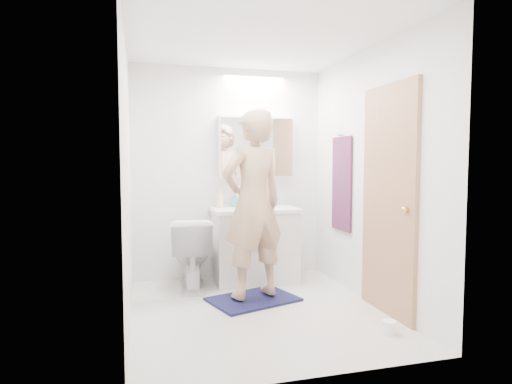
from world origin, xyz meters
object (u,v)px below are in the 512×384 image
object	(u,v)px
toilet	(191,253)
person	(253,204)
toilet_paper_roll	(389,327)
soap_bottle_a	(220,198)
vanity_cabinet	(255,246)
soap_bottle_b	(235,200)
medicine_cabinet	(256,147)
toothbrush_cup	(273,202)

from	to	relation	value
toilet	person	size ratio (longest dim) A/B	0.43
toilet_paper_roll	soap_bottle_a	bearing A→B (deg)	117.57
vanity_cabinet	soap_bottle_b	size ratio (longest dim) A/B	5.82
medicine_cabinet	toothbrush_cup	size ratio (longest dim) A/B	8.21
vanity_cabinet	toilet	world-z (taller)	vanity_cabinet
medicine_cabinet	toothbrush_cup	world-z (taller)	medicine_cabinet
vanity_cabinet	medicine_cabinet	size ratio (longest dim) A/B	1.02
vanity_cabinet	medicine_cabinet	xyz separation A→B (m)	(0.07, 0.21, 1.11)
vanity_cabinet	soap_bottle_a	distance (m)	0.66
soap_bottle_b	toilet_paper_roll	xyz separation A→B (m)	(0.81, -1.91, -0.85)
medicine_cabinet	person	distance (m)	1.09
soap_bottle_a	toilet_paper_roll	bearing A→B (deg)	-62.43
person	toothbrush_cup	distance (m)	0.97
soap_bottle_a	toilet	bearing A→B (deg)	-143.56
toothbrush_cup	toilet_paper_roll	distance (m)	2.09
medicine_cabinet	soap_bottle_b	size ratio (longest dim) A/B	5.69
toilet_paper_roll	vanity_cabinet	bearing A→B (deg)	109.78
toilet_paper_roll	toothbrush_cup	bearing A→B (deg)	100.50
vanity_cabinet	toothbrush_cup	size ratio (longest dim) A/B	8.40
soap_bottle_a	toothbrush_cup	world-z (taller)	soap_bottle_a
soap_bottle_a	toilet_paper_roll	world-z (taller)	soap_bottle_a
person	soap_bottle_b	size ratio (longest dim) A/B	11.50
toilet	person	bearing A→B (deg)	138.20
vanity_cabinet	soap_bottle_b	world-z (taller)	soap_bottle_b
medicine_cabinet	soap_bottle_a	bearing A→B (deg)	-172.10
toilet	toilet_paper_roll	xyz separation A→B (m)	(1.34, -1.61, -0.33)
person	soap_bottle_b	xyz separation A→B (m)	(0.01, 0.86, -0.04)
person	toilet_paper_roll	xyz separation A→B (m)	(0.82, -1.05, -0.89)
soap_bottle_a	soap_bottle_b	distance (m)	0.18
toilet	toothbrush_cup	xyz separation A→B (m)	(0.99, 0.28, 0.49)
vanity_cabinet	toilet_paper_roll	xyz separation A→B (m)	(0.62, -1.73, -0.34)
soap_bottle_a	soap_bottle_b	xyz separation A→B (m)	(0.17, 0.03, -0.03)
medicine_cabinet	toilet_paper_roll	bearing A→B (deg)	-74.20
soap_bottle_b	toilet_paper_roll	size ratio (longest dim) A/B	1.41
soap_bottle_a	toothbrush_cup	size ratio (longest dim) A/B	1.92
medicine_cabinet	soap_bottle_b	xyz separation A→B (m)	(-0.26, -0.03, -0.60)
soap_bottle_b	soap_bottle_a	bearing A→B (deg)	-170.21
toothbrush_cup	soap_bottle_b	bearing A→B (deg)	177.49
vanity_cabinet	soap_bottle_b	distance (m)	0.57
vanity_cabinet	toilet_paper_roll	bearing A→B (deg)	-70.22
medicine_cabinet	soap_bottle_b	world-z (taller)	medicine_cabinet
soap_bottle_a	soap_bottle_b	bearing A→B (deg)	9.79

